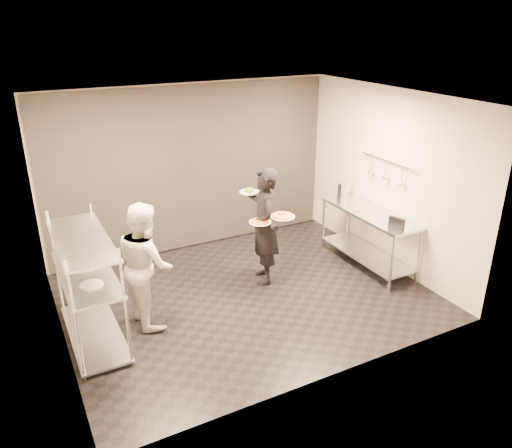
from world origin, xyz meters
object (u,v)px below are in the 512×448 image
prep_counter (368,229)px  chef (146,264)px  pizza_plate_near (260,221)px  bottle_clear (348,189)px  pos_monitor (397,223)px  bottle_green (346,198)px  pass_rack (88,283)px  pizza_plate_far (283,216)px  salad_plate (249,191)px  bottle_dark (339,190)px  waiter (264,227)px

prep_counter → chef: (-3.59, 0.07, 0.20)m
pizza_plate_near → bottle_clear: bottle_clear is taller
pos_monitor → bottle_green: bearing=76.9°
pass_rack → pizza_plate_far: 2.82m
pizza_plate_near → bottle_green: bearing=7.7°
pizza_plate_far → salad_plate: size_ratio=1.23×
bottle_green → bottle_dark: bearing=66.8°
chef → salad_plate: 1.91m
chef → salad_plate: chef is taller
pass_rack → bottle_clear: pass_rack is taller
chef → pizza_plate_near: size_ratio=5.20×
chef → bottle_green: bearing=-87.7°
salad_plate → bottle_green: bearing=-7.2°
bottle_green → bottle_clear: (0.36, 0.42, -0.04)m
chef → pizza_plate_near: chef is taller
salad_plate → bottle_green: size_ratio=1.06×
waiter → chef: (-1.86, -0.24, -0.06)m
prep_counter → salad_plate: bearing=162.3°
pizza_plate_near → pizza_plate_far: size_ratio=0.90×
waiter → pizza_plate_far: (0.20, -0.19, 0.20)m
prep_counter → pos_monitor: size_ratio=7.38×
pass_rack → prep_counter: bearing=0.0°
prep_counter → salad_plate: 2.06m
pizza_plate_far → bottle_green: 1.37m
bottle_green → bottle_clear: bearing=49.2°
pass_rack → pizza_plate_far: bearing=2.4°
pass_rack → bottle_green: size_ratio=5.87×
salad_plate → bottle_clear: bearing=6.1°
pos_monitor → bottle_clear: (0.29, 1.52, 0.01)m
pizza_plate_far → pos_monitor: size_ratio=1.45×
prep_counter → bottle_dark: bearing=90.7°
waiter → bottle_dark: (1.72, 0.50, 0.14)m
prep_counter → pizza_plate_far: size_ratio=5.08×
prep_counter → pass_rack: bearing=-180.0°
waiter → bottle_green: bearing=111.8°
prep_counter → chef: 3.59m
waiter → bottle_green: (1.54, 0.08, 0.17)m
waiter → pos_monitor: (1.61, -1.02, 0.12)m
bottle_clear → pizza_plate_near: bearing=-162.4°
pass_rack → waiter: waiter is taller
pos_monitor → bottle_dark: size_ratio=1.12×
chef → salad_plate: (1.76, 0.52, 0.55)m
pizza_plate_near → bottle_dark: bottle_dark is taller
pizza_plate_near → bottle_green: size_ratio=1.17×
pizza_plate_far → pos_monitor: (1.41, -0.83, -0.08)m
waiter → pos_monitor: waiter is taller
salad_plate → bottle_green: salad_plate is taller
bottle_dark → pizza_plate_far: bearing=-155.7°
pizza_plate_far → bottle_green: (1.34, 0.26, -0.03)m
pizza_plate_near → bottle_green: bottle_green is taller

